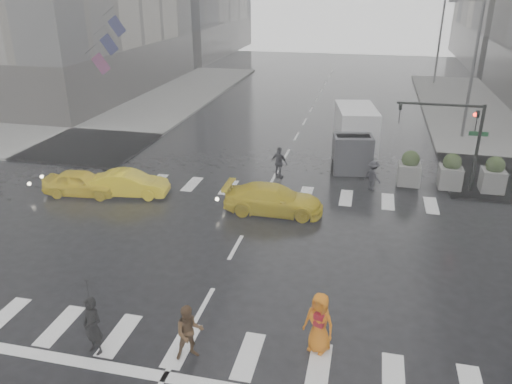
% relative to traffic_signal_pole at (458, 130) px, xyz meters
% --- Properties ---
extents(ground, '(120.00, 120.00, 0.00)m').
position_rel_traffic_signal_pole_xyz_m(ground, '(-9.01, -8.01, -3.22)').
color(ground, black).
rests_on(ground, ground).
extents(sidewalk_nw, '(35.00, 35.00, 0.15)m').
position_rel_traffic_signal_pole_xyz_m(sidewalk_nw, '(-28.51, 9.49, -3.14)').
color(sidewalk_nw, slate).
rests_on(sidewalk_nw, ground).
extents(road_markings, '(18.00, 48.00, 0.01)m').
position_rel_traffic_signal_pole_xyz_m(road_markings, '(-9.01, -8.01, -3.21)').
color(road_markings, silver).
rests_on(road_markings, ground).
extents(traffic_signal_pole, '(4.45, 0.42, 4.50)m').
position_rel_traffic_signal_pole_xyz_m(traffic_signal_pole, '(0.00, 0.00, 0.00)').
color(traffic_signal_pole, black).
rests_on(traffic_signal_pole, ground).
extents(street_lamp_near, '(2.15, 0.22, 9.00)m').
position_rel_traffic_signal_pole_xyz_m(street_lamp_near, '(1.86, 9.99, 1.73)').
color(street_lamp_near, '#59595B').
rests_on(street_lamp_near, ground).
extents(street_lamp_far, '(2.15, 0.22, 9.00)m').
position_rel_traffic_signal_pole_xyz_m(street_lamp_far, '(1.86, 29.99, 1.73)').
color(street_lamp_far, '#59595B').
rests_on(street_lamp_far, ground).
extents(planter_west, '(1.10, 1.10, 1.80)m').
position_rel_traffic_signal_pole_xyz_m(planter_west, '(-2.01, 0.19, -2.23)').
color(planter_west, slate).
rests_on(planter_west, ground).
extents(planter_mid, '(1.10, 1.10, 1.80)m').
position_rel_traffic_signal_pole_xyz_m(planter_mid, '(-0.01, 0.19, -2.23)').
color(planter_mid, slate).
rests_on(planter_mid, ground).
extents(planter_east, '(1.10, 1.10, 1.80)m').
position_rel_traffic_signal_pole_xyz_m(planter_east, '(1.99, 0.19, -2.23)').
color(planter_east, slate).
rests_on(planter_east, ground).
extents(flag_cluster, '(2.87, 3.06, 4.69)m').
position_rel_traffic_signal_pole_xyz_m(flag_cluster, '(-24.09, 10.49, 2.42)').
color(flag_cluster, '#59595B').
rests_on(flag_cluster, ground).
extents(pedestrian_black, '(1.22, 1.23, 2.43)m').
position_rel_traffic_signal_pole_xyz_m(pedestrian_black, '(-11.31, -14.81, -1.64)').
color(pedestrian_black, black).
rests_on(pedestrian_black, ground).
extents(pedestrian_brown, '(1.02, 0.95, 1.68)m').
position_rel_traffic_signal_pole_xyz_m(pedestrian_brown, '(-8.59, -14.39, -2.38)').
color(pedestrian_brown, '#462E19').
rests_on(pedestrian_brown, ground).
extents(pedestrian_orange, '(1.06, 0.89, 1.86)m').
position_rel_traffic_signal_pole_xyz_m(pedestrian_orange, '(-5.12, -13.27, -2.28)').
color(pedestrian_orange, '#CD670E').
rests_on(pedestrian_orange, ground).
extents(pedestrian_far_a, '(1.15, 0.93, 1.71)m').
position_rel_traffic_signal_pole_xyz_m(pedestrian_far_a, '(-8.74, -0.02, -2.36)').
color(pedestrian_far_a, black).
rests_on(pedestrian_far_a, ground).
extents(pedestrian_far_b, '(1.11, 1.11, 1.57)m').
position_rel_traffic_signal_pole_xyz_m(pedestrian_far_b, '(-3.80, -0.73, -2.43)').
color(pedestrian_far_b, black).
rests_on(pedestrian_far_b, ground).
extents(taxi_front, '(3.82, 1.83, 1.26)m').
position_rel_traffic_signal_pole_xyz_m(taxi_front, '(-17.84, -4.55, -2.59)').
color(taxi_front, '#D8BA0B').
rests_on(taxi_front, ground).
extents(taxi_mid, '(3.94, 1.85, 1.25)m').
position_rel_traffic_signal_pole_xyz_m(taxi_mid, '(-15.47, -4.11, -2.59)').
color(taxi_mid, '#D8BA0B').
rests_on(taxi_mid, ground).
extents(taxi_rear, '(4.04, 1.92, 1.31)m').
position_rel_traffic_signal_pole_xyz_m(taxi_rear, '(-8.17, -4.45, -2.56)').
color(taxi_rear, '#D8BA0B').
rests_on(taxi_rear, ground).
extents(box_truck, '(2.15, 5.73, 3.04)m').
position_rel_traffic_signal_pole_xyz_m(box_truck, '(-4.98, 3.62, -1.59)').
color(box_truck, silver).
rests_on(box_truck, ground).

